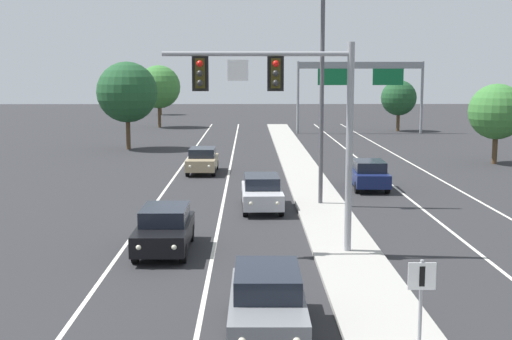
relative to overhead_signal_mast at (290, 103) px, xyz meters
name	(u,v)px	position (x,y,z in m)	size (l,w,h in m)	color
median_island	(332,226)	(2.01, 4.19, -5.22)	(2.40, 110.00, 0.15)	#9E9B93
lane_stripe_oncoming_center	(224,197)	(-2.69, 11.19, -5.29)	(0.14, 100.00, 0.01)	silver
lane_stripe_receding_center	(407,197)	(6.71, 11.19, -5.29)	(0.14, 100.00, 0.01)	silver
edge_stripe_left	(160,197)	(-5.99, 11.19, -5.29)	(0.14, 100.00, 0.01)	silver
edge_stripe_right	(471,196)	(10.01, 11.19, -5.29)	(0.14, 100.00, 0.01)	silver
overhead_signal_mast	(290,103)	(0.00, 0.00, 0.00)	(6.48, 0.44, 7.20)	gray
median_sign_post	(421,295)	(2.29, -9.08, -3.71)	(0.60, 0.10, 2.20)	gray
street_lamp_median	(317,84)	(1.78, 8.77, 0.50)	(2.58, 0.28, 10.00)	#4C4C51
car_oncoming_grey	(267,301)	(-0.97, -7.24, -4.48)	(1.85, 4.48, 1.58)	slate
car_oncoming_black	(165,229)	(-4.42, 0.55, -4.48)	(1.82, 4.47, 1.58)	black
car_oncoming_silver	(262,192)	(-0.82, 8.00, -4.48)	(1.91, 4.51, 1.58)	#B7B7BC
car_oncoming_tan	(202,160)	(-4.37, 19.77, -4.48)	(1.87, 4.49, 1.58)	tan
car_receding_navy	(368,174)	(5.15, 13.63, -4.48)	(1.92, 4.51, 1.58)	#141E4C
highway_sign_gantry	(360,74)	(10.21, 48.07, 0.87)	(13.28, 0.42, 7.50)	gray
tree_far_right_b	(399,98)	(14.88, 50.80, -1.68)	(3.83, 3.83, 5.55)	#4C3823
tree_far_left_c	(127,92)	(-11.45, 33.32, -0.56)	(5.01, 5.01, 7.25)	#4C3823
tree_far_right_a	(497,112)	(15.77, 23.84, -1.65)	(3.86, 3.86, 5.59)	#4C3823
tree_far_left_b	(160,94)	(-14.82, 80.37, -2.12)	(3.37, 3.37, 4.88)	#4C3823
tree_far_left_a	(159,87)	(-11.83, 56.18, -0.59)	(4.98, 4.98, 7.21)	#4C3823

